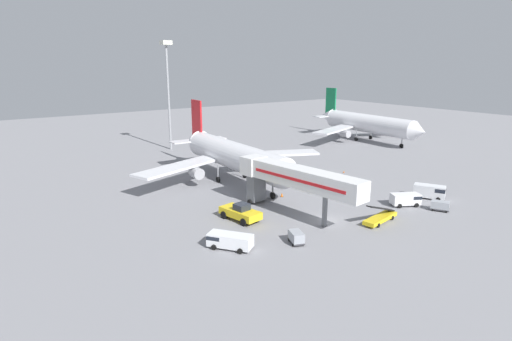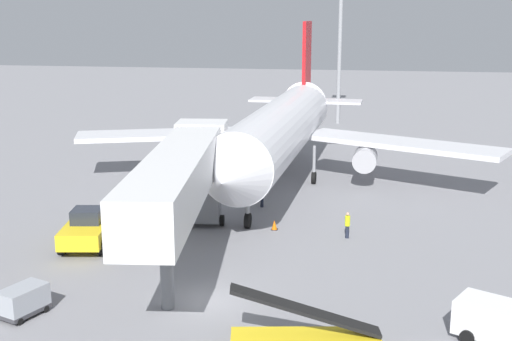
# 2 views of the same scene
# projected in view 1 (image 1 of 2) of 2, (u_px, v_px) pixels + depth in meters

# --- Properties ---
(ground_plane) EXTENTS (300.00, 300.00, 0.00)m
(ground_plane) POSITION_uv_depth(u_px,v_px,m) (327.00, 221.00, 60.32)
(ground_plane) COLOR gray
(airplane_at_gate) EXTENTS (38.87, 39.41, 14.05)m
(airplane_at_gate) POSITION_uv_depth(u_px,v_px,m) (233.00, 155.00, 79.34)
(airplane_at_gate) COLOR silver
(airplane_at_gate) RESTS_ON ground
(jet_bridge) EXTENTS (5.91, 21.92, 7.45)m
(jet_bridge) POSITION_uv_depth(u_px,v_px,m) (292.00, 177.00, 61.34)
(jet_bridge) COLOR silver
(jet_bridge) RESTS_ON ground
(pushback_tug) EXTENTS (3.80, 6.68, 2.49)m
(pushback_tug) POSITION_uv_depth(u_px,v_px,m) (240.00, 212.00, 60.27)
(pushback_tug) COLOR yellow
(pushback_tug) RESTS_ON ground
(belt_loader_truck) EXTENTS (6.88, 2.91, 3.19)m
(belt_loader_truck) POSITION_uv_depth(u_px,v_px,m) (380.00, 217.00, 59.58)
(belt_loader_truck) COLOR yellow
(belt_loader_truck) RESTS_ON ground
(service_van_rear_left) EXTENTS (4.86, 5.62, 1.81)m
(service_van_rear_left) POSITION_uv_depth(u_px,v_px,m) (229.00, 240.00, 51.15)
(service_van_rear_left) COLOR white
(service_van_rear_left) RESTS_ON ground
(service_van_far_center) EXTENTS (4.86, 3.86, 1.90)m
(service_van_far_center) POSITION_uv_depth(u_px,v_px,m) (406.00, 199.00, 66.43)
(service_van_far_center) COLOR white
(service_van_far_center) RESTS_ON ground
(service_van_rear_right) EXTENTS (4.04, 5.24, 2.25)m
(service_van_rear_right) POSITION_uv_depth(u_px,v_px,m) (430.00, 191.00, 69.80)
(service_van_rear_right) COLOR silver
(service_van_rear_right) RESTS_ON ground
(baggage_cart_near_left) EXTENTS (2.13, 2.71, 1.52)m
(baggage_cart_near_left) POSITION_uv_depth(u_px,v_px,m) (296.00, 237.00, 52.54)
(baggage_cart_near_left) COLOR #38383D
(baggage_cart_near_left) RESTS_ON ground
(baggage_cart_mid_right) EXTENTS (2.42, 2.91, 1.49)m
(baggage_cart_mid_right) POSITION_uv_depth(u_px,v_px,m) (440.00, 206.00, 64.12)
(baggage_cart_mid_right) COLOR #38383D
(baggage_cart_mid_right) RESTS_ON ground
(ground_crew_worker_foreground) EXTENTS (0.49, 0.49, 1.82)m
(ground_crew_worker_foreground) POSITION_uv_depth(u_px,v_px,m) (254.00, 185.00, 74.07)
(ground_crew_worker_foreground) COLOR #1E2333
(ground_crew_worker_foreground) RESTS_ON ground
(ground_crew_worker_midground) EXTENTS (0.46, 0.46, 1.81)m
(ground_crew_worker_midground) POSITION_uv_depth(u_px,v_px,m) (309.00, 187.00, 72.96)
(ground_crew_worker_midground) COLOR #1E2333
(ground_crew_worker_midground) RESTS_ON ground
(safety_cone_alpha) EXTENTS (0.31, 0.31, 0.48)m
(safety_cone_alpha) POSITION_uv_depth(u_px,v_px,m) (344.00, 172.00, 86.30)
(safety_cone_alpha) COLOR black
(safety_cone_alpha) RESTS_ON ground
(safety_cone_bravo) EXTENTS (0.46, 0.46, 0.71)m
(safety_cone_bravo) POSITION_uv_depth(u_px,v_px,m) (282.00, 195.00, 70.97)
(safety_cone_bravo) COLOR black
(safety_cone_bravo) RESTS_ON ground
(airplane_background) EXTENTS (39.30, 39.00, 14.11)m
(airplane_background) POSITION_uv_depth(u_px,v_px,m) (366.00, 123.00, 120.88)
(airplane_background) COLOR silver
(airplane_background) RESTS_ON ground
(apron_light_mast) EXTENTS (2.40, 2.40, 26.87)m
(apron_light_mast) POSITION_uv_depth(u_px,v_px,m) (167.00, 76.00, 105.23)
(apron_light_mast) COLOR #93969B
(apron_light_mast) RESTS_ON ground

